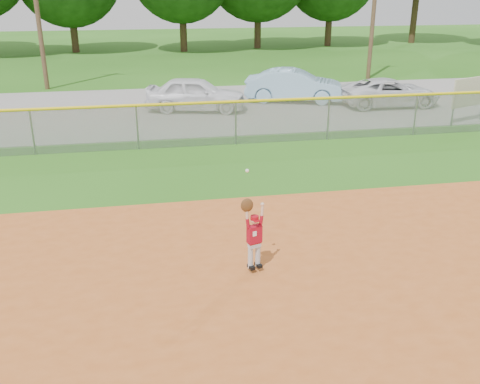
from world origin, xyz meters
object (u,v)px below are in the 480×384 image
at_px(car_white_a, 196,94).
at_px(sponsor_sign, 470,93).
at_px(car_blue, 294,85).
at_px(car_white_b, 390,92).
at_px(ballplayer, 253,233).

distance_m(car_white_a, sponsor_sign, 11.18).
height_order(car_white_a, sponsor_sign, sponsor_sign).
height_order(car_blue, sponsor_sign, sponsor_sign).
bearing_deg(sponsor_sign, car_blue, 137.57).
bearing_deg(car_blue, car_white_a, 120.99).
bearing_deg(car_white_a, car_blue, -63.52).
distance_m(car_white_b, sponsor_sign, 3.87).
bearing_deg(ballplayer, sponsor_sign, 42.88).
bearing_deg(car_white_b, car_white_a, 86.99).
distance_m(car_blue, sponsor_sign, 7.68).
bearing_deg(car_white_a, sponsor_sign, -97.89).
xyz_separation_m(car_white_a, sponsor_sign, (10.39, -4.10, 0.44)).
relative_size(car_blue, sponsor_sign, 2.36).
bearing_deg(car_blue, sponsor_sign, -114.30).
distance_m(car_blue, ballplayer, 16.05).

